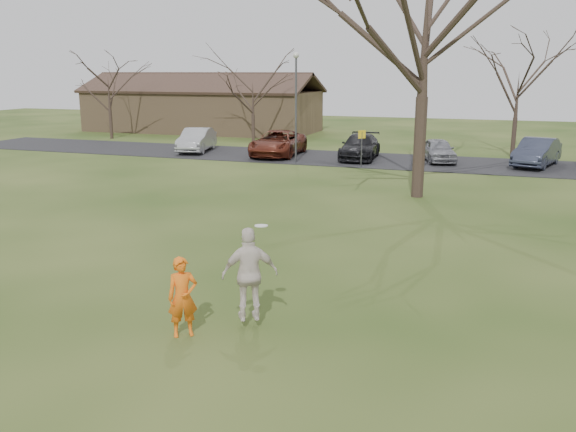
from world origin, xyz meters
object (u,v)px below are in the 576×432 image
object	(u,v)px
car_1	(197,140)
big_tree	(426,26)
lamp_post	(296,94)
car_3	(360,147)
car_2	(278,143)
player_defender	(183,297)
car_5	(537,152)
building	(202,109)
catching_play	(250,274)
car_4	(438,150)

from	to	relation	value
car_1	big_tree	xyz separation A→B (m)	(15.74, -9.91, 6.19)
lamp_post	car_3	bearing A→B (deg)	39.69
car_2	car_3	distance (m)	5.20
car_3	big_tree	size ratio (longest dim) A/B	0.36
player_defender	car_2	xyz separation A→B (m)	(-7.35, 25.45, -0.00)
car_5	lamp_post	distance (m)	13.91
building	catching_play	bearing A→B (deg)	-61.52
car_4	building	world-z (taller)	building
player_defender	car_5	world-z (taller)	player_defender
building	lamp_post	bearing A→B (deg)	-47.91
catching_play	car_3	bearing A→B (deg)	97.50
catching_play	car_5	bearing A→B (deg)	75.22
car_3	car_2	bearing A→B (deg)	179.50
catching_play	lamp_post	world-z (taller)	lamp_post
car_4	catching_play	distance (m)	25.38
big_tree	car_5	bearing A→B (deg)	63.86
player_defender	car_5	bearing A→B (deg)	36.29
catching_play	lamp_post	bearing A→B (deg)	106.25
car_4	catching_play	world-z (taller)	catching_play
car_1	big_tree	world-z (taller)	big_tree
big_tree	lamp_post	bearing A→B (deg)	136.85
car_4	building	distance (m)	25.15
player_defender	car_1	xyz separation A→B (m)	(-13.11, 25.51, -0.02)
car_1	car_5	bearing A→B (deg)	-10.52
car_4	lamp_post	bearing A→B (deg)	-175.91
catching_play	building	bearing A→B (deg)	118.48
car_4	catching_play	xyz separation A→B (m)	(-1.32, -25.34, 0.46)
car_4	car_5	world-z (taller)	car_5
player_defender	big_tree	size ratio (longest dim) A/B	0.12
car_3	lamp_post	world-z (taller)	lamp_post
building	car_1	bearing A→B (deg)	-64.42
car_2	car_3	bearing A→B (deg)	-0.13
player_defender	car_5	size ratio (longest dim) A/B	0.35
car_2	catching_play	xyz separation A→B (m)	(8.48, -24.65, 0.36)
lamp_post	car_4	bearing A→B (deg)	21.30
car_2	car_5	xyz separation A→B (m)	(15.17, 0.73, -0.00)
car_5	catching_play	world-z (taller)	catching_play
car_4	lamp_post	xyz separation A→B (m)	(-7.82, -3.05, 3.26)
car_3	building	size ratio (longest dim) A/B	0.24
lamp_post	big_tree	world-z (taller)	big_tree
car_1	building	distance (m)	14.55
car_3	car_4	xyz separation A→B (m)	(4.61, 0.38, -0.06)
player_defender	car_3	world-z (taller)	player_defender
building	big_tree	xyz separation A→B (m)	(22.00, -23.00, 5.07)
player_defender	big_tree	xyz separation A→B (m)	(2.63, 15.59, 6.17)
car_4	catching_play	size ratio (longest dim) A/B	1.94
player_defender	car_4	size ratio (longest dim) A/B	0.42
car_2	lamp_post	xyz separation A→B (m)	(1.98, -2.36, 3.15)
lamp_post	building	bearing A→B (deg)	132.09
car_2	building	distance (m)	17.85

